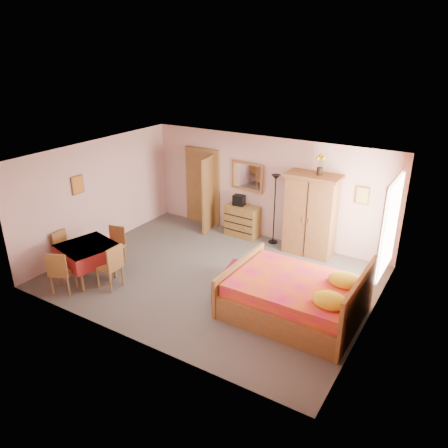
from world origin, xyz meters
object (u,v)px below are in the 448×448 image
Objects in this scene: wall_mirror at (247,176)px; chair_east at (109,266)px; stereo at (239,200)px; chest_of_drawers at (242,221)px; dining_table at (89,262)px; chair_north at (114,247)px; wardrobe at (311,215)px; bench at (233,282)px; sunflower_vase at (320,165)px; bed at (295,287)px; floor_lamp at (274,210)px; chair_south at (62,271)px; chair_west at (67,250)px.

wall_mirror reaches higher than chair_east.
chair_east is at bearing -104.43° from stereo.
dining_table is at bearing -113.02° from chest_of_drawers.
wall_mirror is at bearing 60.64° from stereo.
chest_of_drawers is 0.83× the size of dining_table.
chair_north is (-0.01, 0.75, 0.04)m from dining_table.
wardrobe reaches higher than stereo.
chair_east reaches higher than bench.
chest_of_drawers is 0.71× the size of bench.
sunflower_vase is at bearing 44.62° from dining_table.
bed is (0.58, -2.55, -1.62)m from sunflower_vase.
stereo is 0.28× the size of dining_table.
dining_table is at bearing -165.44° from bed.
chair_east reaches higher than dining_table.
sunflower_vase is (2.06, -0.05, 1.23)m from stereo.
sunflower_vase is at bearing -40.37° from chair_east.
floor_lamp reaches higher than chest_of_drawers.
bed is (2.65, -2.59, -0.39)m from stereo.
wall_mirror is 0.98× the size of chair_east.
chair_north reaches higher than chest_of_drawers.
wardrobe is 4.54m from chair_north.
bed is 2.82× the size of chair_north.
wardrobe is 5.53m from chair_south.
stereo is at bearing -178.60° from floor_lamp.
chest_of_drawers is at bearing 65.10° from dining_table.
wall_mirror is 1.94m from wardrobe.
bed is at bearing -43.65° from chest_of_drawers.
bed reaches higher than chair_west.
floor_lamp reaches higher than bench.
bench is 2.92m from chair_north.
chest_of_drawers is at bearing -135.53° from chair_north.
bench is (1.20, -2.50, -0.20)m from chest_of_drawers.
floor_lamp is at bearing 176.16° from sunflower_vase.
chair_west is (-0.77, -0.68, -0.00)m from chair_north.
chest_of_drawers is 4.61m from chair_south.
chair_south is (-1.59, -4.29, -0.49)m from stereo.
chest_of_drawers is 4.00m from dining_table.
floor_lamp is at bearing 131.15° from chair_west.
wardrobe reaches higher than wall_mirror.
sunflower_vase is 5.00m from chair_east.
chair_north is at bearing -131.38° from floor_lamp.
chair_east is at bearing -129.75° from sunflower_vase.
wall_mirror is 4.93m from chair_south.
chair_west is at bearing -123.38° from stereo.
chair_east is at bearing -128.99° from wardrobe.
chair_north is at bearing 38.42° from chair_east.
chair_north is 0.91× the size of chair_east.
chair_south reaches higher than chair_west.
bench is at bearing 100.01° from chair_west.
stereo is at bearing -114.49° from wall_mirror.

